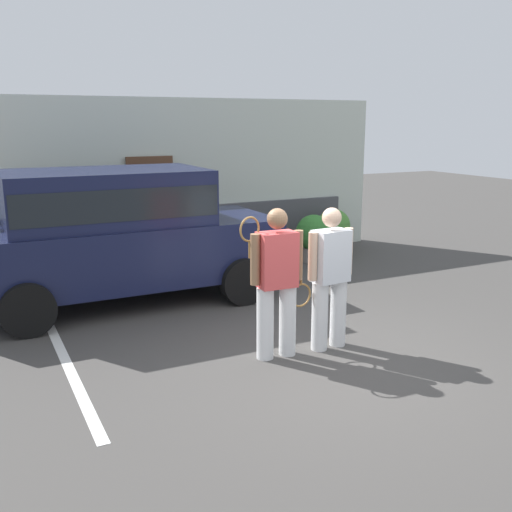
{
  "coord_description": "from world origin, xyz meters",
  "views": [
    {
      "loc": [
        -3.65,
        -5.42,
        2.76
      ],
      "look_at": [
        -0.36,
        1.2,
        1.05
      ],
      "focal_mm": 41.26,
      "sensor_mm": 36.0,
      "label": 1
    }
  ],
  "objects_px": {
    "tennis_player_woman": "(330,277)",
    "potted_plant_secondary": "(333,228)",
    "potted_plant_by_porch": "(314,236)",
    "parked_suv": "(117,229)",
    "tennis_player_man": "(276,281)"
  },
  "relations": [
    {
      "from": "tennis_player_man",
      "to": "tennis_player_woman",
      "type": "xyz_separation_m",
      "value": [
        0.72,
        -0.03,
        -0.03
      ]
    },
    {
      "from": "parked_suv",
      "to": "tennis_player_woman",
      "type": "distance_m",
      "value": 3.55
    },
    {
      "from": "potted_plant_by_porch",
      "to": "potted_plant_secondary",
      "type": "xyz_separation_m",
      "value": [
        0.82,
        0.51,
        -0.0
      ]
    },
    {
      "from": "tennis_player_man",
      "to": "potted_plant_by_porch",
      "type": "relative_size",
      "value": 1.9
    },
    {
      "from": "tennis_player_woman",
      "to": "potted_plant_by_porch",
      "type": "relative_size",
      "value": 1.86
    },
    {
      "from": "tennis_player_man",
      "to": "tennis_player_woman",
      "type": "relative_size",
      "value": 1.02
    },
    {
      "from": "potted_plant_by_porch",
      "to": "tennis_player_man",
      "type": "bearing_deg",
      "value": -127.0
    },
    {
      "from": "tennis_player_man",
      "to": "potted_plant_by_porch",
      "type": "bearing_deg",
      "value": -124.65
    },
    {
      "from": "potted_plant_secondary",
      "to": "potted_plant_by_porch",
      "type": "bearing_deg",
      "value": -147.95
    },
    {
      "from": "tennis_player_woman",
      "to": "potted_plant_secondary",
      "type": "xyz_separation_m",
      "value": [
        3.09,
        4.52,
        -0.39
      ]
    },
    {
      "from": "tennis_player_man",
      "to": "potted_plant_by_porch",
      "type": "height_order",
      "value": "tennis_player_man"
    },
    {
      "from": "parked_suv",
      "to": "tennis_player_man",
      "type": "relative_size",
      "value": 2.57
    },
    {
      "from": "parked_suv",
      "to": "tennis_player_woman",
      "type": "bearing_deg",
      "value": -58.75
    },
    {
      "from": "tennis_player_woman",
      "to": "potted_plant_secondary",
      "type": "height_order",
      "value": "tennis_player_woman"
    },
    {
      "from": "parked_suv",
      "to": "tennis_player_woman",
      "type": "height_order",
      "value": "parked_suv"
    }
  ]
}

